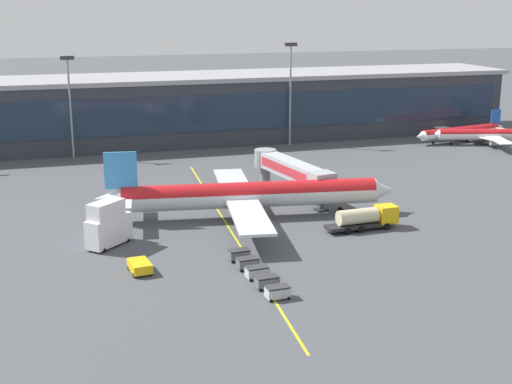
% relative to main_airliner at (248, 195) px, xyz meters
% --- Properties ---
extents(ground_plane, '(700.00, 700.00, 0.00)m').
position_rel_main_airliner_xyz_m(ground_plane, '(0.86, -5.66, -3.59)').
color(ground_plane, '#47494F').
extents(apron_lead_in_line, '(5.81, 79.83, 0.01)m').
position_rel_main_airliner_xyz_m(apron_lead_in_line, '(-4.14, -3.66, -3.58)').
color(apron_lead_in_line, yellow).
rests_on(apron_lead_in_line, ground_plane).
extents(terminal_building, '(164.07, 21.83, 15.43)m').
position_rel_main_airliner_xyz_m(terminal_building, '(0.96, 63.63, 4.15)').
color(terminal_building, '#2D333D').
rests_on(terminal_building, ground_plane).
extents(main_airliner, '(46.01, 36.94, 10.77)m').
position_rel_main_airliner_xyz_m(main_airliner, '(0.00, 0.00, 0.00)').
color(main_airliner, silver).
rests_on(main_airliner, ground_plane).
extents(jet_bridge, '(7.20, 22.76, 6.29)m').
position_rel_main_airliner_xyz_m(jet_bridge, '(10.25, 10.24, 1.04)').
color(jet_bridge, '#B2B7BC').
rests_on(jet_bridge, ground_plane).
extents(fuel_tanker, '(10.91, 3.08, 3.25)m').
position_rel_main_airliner_xyz_m(fuel_tanker, '(14.63, -10.53, -1.84)').
color(fuel_tanker, '#232326').
rests_on(fuel_tanker, ground_plane).
extents(pushback_tug, '(2.73, 4.04, 1.40)m').
position_rel_main_airliner_xyz_m(pushback_tug, '(-19.01, -17.92, -2.74)').
color(pushback_tug, yellow).
rests_on(pushback_tug, ground_plane).
extents(catering_lift, '(6.68, 6.47, 6.30)m').
position_rel_main_airliner_xyz_m(catering_lift, '(-21.63, -7.14, -0.52)').
color(catering_lift, white).
rests_on(catering_lift, ground_plane).
extents(baggage_cart_0, '(2.75, 1.78, 1.48)m').
position_rel_main_airliner_xyz_m(baggage_cart_0, '(-5.51, -30.29, -2.80)').
color(baggage_cart_0, '#B2B7BC').
rests_on(baggage_cart_0, ground_plane).
extents(baggage_cart_1, '(2.75, 1.78, 1.48)m').
position_rel_main_airliner_xyz_m(baggage_cart_1, '(-5.72, -27.10, -2.80)').
color(baggage_cart_1, '#595B60').
rests_on(baggage_cart_1, ground_plane).
extents(baggage_cart_2, '(2.75, 1.78, 1.48)m').
position_rel_main_airliner_xyz_m(baggage_cart_2, '(-5.94, -23.90, -2.80)').
color(baggage_cart_2, '#B2B7BC').
rests_on(baggage_cart_2, ground_plane).
extents(baggage_cart_3, '(2.75, 1.78, 1.48)m').
position_rel_main_airliner_xyz_m(baggage_cart_3, '(-6.16, -20.71, -2.80)').
color(baggage_cart_3, '#595B60').
rests_on(baggage_cart_3, ground_plane).
extents(baggage_cart_4, '(2.75, 1.78, 1.48)m').
position_rel_main_airliner_xyz_m(baggage_cart_4, '(-6.38, -17.52, -2.80)').
color(baggage_cart_4, '#595B60').
rests_on(baggage_cart_4, ground_plane).
extents(commuter_jet_far, '(26.97, 21.65, 6.75)m').
position_rel_main_airliner_xyz_m(commuter_jet_far, '(65.33, 44.47, -1.33)').
color(commuter_jet_far, white).
rests_on(commuter_jet_far, ground_plane).
extents(commuter_jet_near, '(26.52, 21.33, 7.18)m').
position_rel_main_airliner_xyz_m(commuter_jet_near, '(68.57, 38.69, -1.16)').
color(commuter_jet_near, white).
rests_on(commuter_jet_near, ground_plane).
extents(apron_light_mast_0, '(2.80, 0.50, 23.08)m').
position_rel_main_airliner_xyz_m(apron_light_mast_0, '(24.99, 51.67, 9.93)').
color(apron_light_mast_0, gray).
rests_on(apron_light_mast_0, ground_plane).
extents(apron_light_mast_1, '(2.80, 0.50, 21.20)m').
position_rel_main_airliner_xyz_m(apron_light_mast_1, '(-23.27, 51.67, 8.96)').
color(apron_light_mast_1, gray).
rests_on(apron_light_mast_1, ground_plane).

